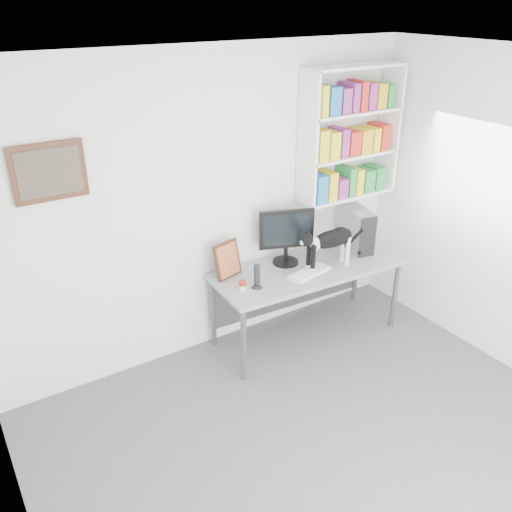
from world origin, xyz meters
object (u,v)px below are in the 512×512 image
Objects in this scene: speaker at (257,276)px; leaning_print at (227,259)px; cat at (330,248)px; pc_tower at (357,229)px; soup_can at (242,285)px; keyboard at (309,273)px; monitor at (286,237)px; desk at (306,302)px; bookshelf at (350,134)px.

speaker is 0.34m from leaning_print.
leaning_print is at bearing 160.90° from cat.
soup_can is (-1.38, -0.12, -0.16)m from pc_tower.
pc_tower reaches higher than keyboard.
pc_tower is (0.77, -0.11, -0.07)m from monitor.
leaning_print is (-0.11, 0.32, 0.06)m from speaker.
speaker is at bearing -85.47° from leaning_print.
soup_can is (-0.61, -0.23, -0.23)m from monitor.
pc_tower reaches higher than leaning_print.
pc_tower reaches higher than desk.
speaker is 2.49× the size of soup_can.
soup_can is at bearing 178.75° from cat.
desk is 0.68m from monitor.
keyboard is (0.05, -0.30, -0.26)m from monitor.
monitor is 6.01× the size of soup_can.
bookshelf is 1.10m from cat.
desk is 19.84× the size of soup_can.
soup_can is at bearing -139.12° from monitor.
pc_tower is at bearing -89.55° from bookshelf.
keyboard is at bearing -6.46° from soup_can.
soup_can is at bearing -167.23° from bookshelf.
pc_tower is 1.83× the size of speaker.
monitor reaches higher than leaning_print.
bookshelf is at bearing 40.89° from cat.
pc_tower is 1.26m from speaker.
cat is at bearing -146.39° from pc_tower.
cat is (0.87, -0.35, 0.02)m from leaning_print.
monitor is at bearing 48.74° from speaker.
monitor is 0.41m from cat.
speaker is at bearing -160.35° from pc_tower.
cat reaches higher than leaning_print.
leaning_print is (-1.36, 0.17, -0.04)m from pc_tower.
monitor reaches higher than soup_can.
monitor is at bearing 126.91° from desk.
bookshelf is at bearing 27.07° from monitor.
monitor is 0.56m from speaker.
leaning_print is 0.54× the size of cat.
soup_can is 0.14× the size of cat.
speaker is (-0.48, -0.25, -0.16)m from monitor.
leaning_print is (-0.59, 0.06, -0.10)m from monitor.
pc_tower is 1.37m from leaning_print.
bookshelf reaches higher than pc_tower.
leaning_print is (-0.64, 0.36, 0.15)m from keyboard.
bookshelf is 1.98× the size of cat.
leaning_print is 0.32m from soup_can.
speaker is 0.15m from soup_can.
keyboard is 0.29m from cat.
pc_tower reaches higher than speaker.
cat is at bearing -30.31° from desk.
leaning_print is (-1.36, -0.02, -0.93)m from bookshelf.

